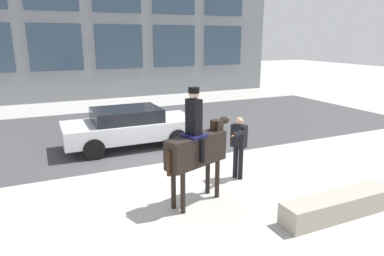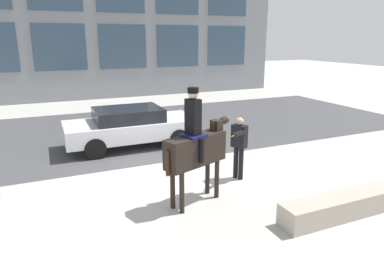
{
  "view_description": "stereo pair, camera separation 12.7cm",
  "coord_description": "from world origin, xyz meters",
  "px_view_note": "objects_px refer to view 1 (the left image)",
  "views": [
    {
      "loc": [
        -3.05,
        -8.83,
        3.69
      ],
      "look_at": [
        0.34,
        -1.36,
        1.53
      ],
      "focal_mm": 32.0,
      "sensor_mm": 36.0,
      "label": 1
    },
    {
      "loc": [
        -2.93,
        -8.88,
        3.69
      ],
      "look_at": [
        0.34,
        -1.36,
        1.53
      ],
      "focal_mm": 32.0,
      "sensor_mm": 36.0,
      "label": 2
    }
  ],
  "objects_px": {
    "street_car_near_lane": "(129,126)",
    "planter_ledge": "(339,206)",
    "mounted_horse_lead": "(197,147)",
    "pedestrian_bystander": "(239,143)"
  },
  "relations": [
    {
      "from": "street_car_near_lane",
      "to": "planter_ledge",
      "type": "relative_size",
      "value": 1.61
    },
    {
      "from": "mounted_horse_lead",
      "to": "planter_ledge",
      "type": "distance_m",
      "value": 3.28
    },
    {
      "from": "pedestrian_bystander",
      "to": "planter_ledge",
      "type": "height_order",
      "value": "pedestrian_bystander"
    },
    {
      "from": "mounted_horse_lead",
      "to": "street_car_near_lane",
      "type": "height_order",
      "value": "mounted_horse_lead"
    },
    {
      "from": "pedestrian_bystander",
      "to": "planter_ledge",
      "type": "distance_m",
      "value": 2.88
    },
    {
      "from": "mounted_horse_lead",
      "to": "pedestrian_bystander",
      "type": "height_order",
      "value": "mounted_horse_lead"
    },
    {
      "from": "planter_ledge",
      "to": "pedestrian_bystander",
      "type": "bearing_deg",
      "value": 108.62
    },
    {
      "from": "mounted_horse_lead",
      "to": "pedestrian_bystander",
      "type": "xyz_separation_m",
      "value": [
        1.6,
        0.8,
        -0.35
      ]
    },
    {
      "from": "planter_ledge",
      "to": "mounted_horse_lead",
      "type": "bearing_deg",
      "value": 143.54
    },
    {
      "from": "pedestrian_bystander",
      "to": "street_car_near_lane",
      "type": "bearing_deg",
      "value": -91.06
    }
  ]
}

